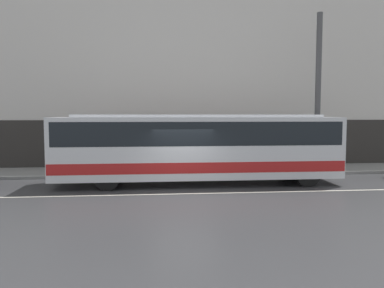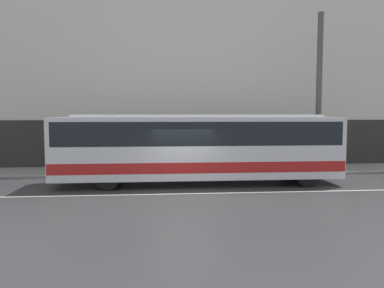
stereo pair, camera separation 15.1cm
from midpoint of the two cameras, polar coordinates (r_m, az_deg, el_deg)
The scene contains 6 objects.
ground_plane at distance 14.79m, azimuth -1.42°, elevation -7.59°, with size 60.00×60.00×0.00m, color #38383A.
sidewalk at distance 20.28m, azimuth -2.56°, elevation -4.10°, with size 60.00×3.19×0.15m.
building_facade at distance 21.98m, azimuth -2.86°, elevation 11.86°, with size 60.00×0.35×12.27m.
lane_stripe at distance 14.79m, azimuth -1.42°, elevation -7.57°, with size 54.00×0.14×0.01m.
transit_bus at distance 16.63m, azimuth 0.64°, elevation -0.16°, with size 12.51×2.53×3.11m.
utility_pole_near at distance 21.09m, azimuth 18.45°, elevation 7.49°, with size 0.30×0.30×8.28m.
Camera 1 is at (-1.12, -14.43, 3.07)m, focal length 35.00 mm.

